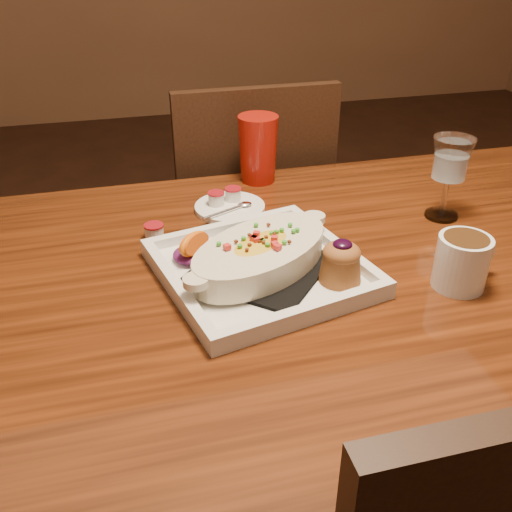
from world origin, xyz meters
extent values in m
cube|color=maroon|center=(0.00, 0.00, 0.73)|extent=(1.50, 0.90, 0.04)
cylinder|color=black|center=(0.67, 0.37, 0.35)|extent=(0.07, 0.07, 0.71)
cube|color=black|center=(0.00, 0.70, 0.45)|extent=(0.42, 0.42, 0.04)
cylinder|color=black|center=(0.17, 0.87, 0.23)|extent=(0.04, 0.04, 0.45)
cylinder|color=black|center=(-0.17, 0.87, 0.23)|extent=(0.04, 0.04, 0.45)
cylinder|color=black|center=(0.17, 0.53, 0.23)|extent=(0.04, 0.04, 0.45)
cylinder|color=black|center=(-0.17, 0.53, 0.23)|extent=(0.04, 0.04, 0.45)
cube|color=black|center=(0.00, 0.51, 0.70)|extent=(0.40, 0.03, 0.46)
cube|color=white|center=(-0.13, 0.01, 0.76)|extent=(0.37, 0.37, 0.01)
cube|color=black|center=(-0.13, 0.01, 0.77)|extent=(0.27, 0.27, 0.01)
ellipsoid|color=gold|center=(-0.13, 0.01, 0.79)|extent=(0.26, 0.23, 0.04)
ellipsoid|color=#5F1557|center=(-0.23, 0.07, 0.77)|extent=(0.06, 0.07, 0.02)
cone|color=brown|center=(-0.01, -0.05, 0.79)|extent=(0.07, 0.07, 0.05)
ellipsoid|color=brown|center=(-0.01, -0.05, 0.81)|extent=(0.06, 0.06, 0.03)
ellipsoid|color=black|center=(-0.01, -0.05, 0.83)|extent=(0.03, 0.03, 0.01)
cylinder|color=white|center=(0.17, -0.10, 0.79)|extent=(0.08, 0.08, 0.09)
cylinder|color=#37200F|center=(0.17, -0.10, 0.83)|extent=(0.07, 0.07, 0.02)
torus|color=white|center=(0.22, -0.08, 0.79)|extent=(0.06, 0.03, 0.06)
cylinder|color=silver|center=(0.28, 0.13, 0.75)|extent=(0.06, 0.06, 0.01)
cylinder|color=silver|center=(0.28, 0.13, 0.79)|extent=(0.01, 0.01, 0.07)
cone|color=silver|center=(0.28, 0.13, 0.87)|extent=(0.08, 0.08, 0.08)
cylinder|color=white|center=(-0.12, 0.27, 0.76)|extent=(0.14, 0.14, 0.01)
cylinder|color=silver|center=(-0.15, 0.28, 0.77)|extent=(0.03, 0.03, 0.02)
cylinder|color=#AC1520|center=(-0.15, 0.28, 0.79)|extent=(0.03, 0.03, 0.00)
cylinder|color=silver|center=(-0.11, 0.29, 0.77)|extent=(0.03, 0.03, 0.02)
cylinder|color=#AC1520|center=(-0.11, 0.29, 0.79)|extent=(0.03, 0.03, 0.00)
cylinder|color=silver|center=(-0.28, 0.18, 0.76)|extent=(0.03, 0.03, 0.03)
cylinder|color=#AC1520|center=(-0.28, 0.18, 0.78)|extent=(0.04, 0.04, 0.00)
cone|color=#9F140B|center=(-0.03, 0.40, 0.82)|extent=(0.09, 0.09, 0.15)
camera|label=1|loc=(-0.33, -0.76, 1.26)|focal=40.00mm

